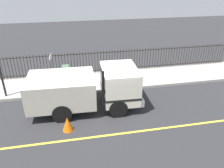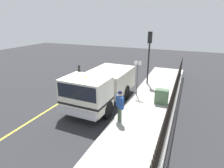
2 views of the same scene
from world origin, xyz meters
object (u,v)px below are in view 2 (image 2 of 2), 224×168
object	(u,v)px
worker_standing	(120,103)
utility_cabinet	(162,97)
traffic_cone	(86,89)
street_sign	(137,74)
work_truck	(100,86)
traffic_light_near	(149,48)

from	to	relation	value
worker_standing	utility_cabinet	distance (m)	3.46
traffic_cone	street_sign	xyz separation A→B (m)	(3.61, 0.70, 1.34)
work_truck	traffic_cone	xyz separation A→B (m)	(-1.81, 1.30, -0.92)
traffic_light_near	traffic_cone	size ratio (longest dim) A/B	5.81
traffic_light_near	utility_cabinet	xyz separation A→B (m)	(1.66, -3.51, -2.43)
traffic_light_near	street_sign	distance (m)	3.12
street_sign	worker_standing	bearing A→B (deg)	-87.91
work_truck	utility_cabinet	distance (m)	3.85
utility_cabinet	traffic_cone	distance (m)	5.39
work_truck	worker_standing	size ratio (longest dim) A/B	3.53
worker_standing	street_sign	distance (m)	3.74
utility_cabinet	street_sign	distance (m)	2.19
worker_standing	street_sign	world-z (taller)	street_sign
worker_standing	traffic_light_near	world-z (taller)	traffic_light_near
worker_standing	traffic_cone	size ratio (longest dim) A/B	2.39
utility_cabinet	street_sign	xyz separation A→B (m)	(-1.77, 0.71, 1.07)
traffic_light_near	traffic_cone	distance (m)	5.78
street_sign	work_truck	bearing A→B (deg)	-131.91
worker_standing	utility_cabinet	world-z (taller)	worker_standing
worker_standing	traffic_light_near	bearing A→B (deg)	-49.71
traffic_light_near	traffic_cone	bearing A→B (deg)	44.71
utility_cabinet	traffic_cone	bearing A→B (deg)	179.89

